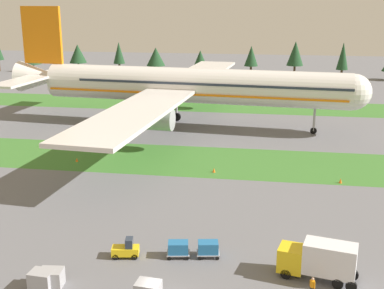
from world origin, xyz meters
The scene contains 14 objects.
grass_strip_near centered at (0.00, 38.28, 0.00)m, with size 320.00×15.48×0.01m, color #3D752D.
grass_strip_far centered at (0.00, 81.25, 0.00)m, with size 320.00×15.48×0.01m, color #3D752D.
airliner centered at (-8.73, 59.97, 8.18)m, with size 69.93×85.98×22.84m.
baggage_tug centered at (-4.84, 6.97, 0.81)m, with size 2.78×1.71×1.97m.
cargo_dolly_lead centered at (0.11, 7.80, 0.92)m, with size 2.42×1.85×1.55m.
cargo_dolly_second centered at (2.97, 8.29, 0.92)m, with size 2.42×1.85×1.55m.
catering_truck centered at (13.15, 5.75, 1.95)m, with size 7.29×3.73×3.58m.
ground_crew_marshaller centered at (12.44, 2.87, 0.95)m, with size 0.43×0.42×1.74m.
uld_container_0 centered at (-9.83, 0.96, 0.77)m, with size 2.00×1.60×1.55m, color #A3A3A8.
uld_container_1 centered at (-10.52, 0.59, 0.78)m, with size 2.00×1.60×1.55m, color #A3A3A8.
taxiway_marker_0 centered at (0.68, 33.25, 0.33)m, with size 0.44×0.44×0.65m, color orange.
taxiway_marker_1 centered at (-20.78, 34.95, 0.30)m, with size 0.44×0.44×0.61m, color orange.
taxiway_marker_2 centered at (18.21, 31.45, 0.34)m, with size 0.44×0.44×0.68m, color orange.
distant_tree_line centered at (3.08, 130.28, 6.31)m, with size 176.54×9.57×11.37m.
Camera 1 is at (8.29, -35.70, 23.99)m, focal length 47.40 mm.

